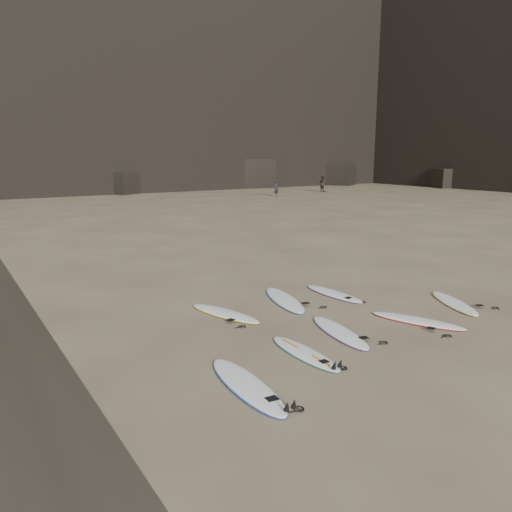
{
  "coord_description": "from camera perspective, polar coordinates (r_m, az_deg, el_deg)",
  "views": [
    {
      "loc": [
        -8.98,
        -8.56,
        4.33
      ],
      "look_at": [
        -1.61,
        2.95,
        1.5
      ],
      "focal_mm": 35.0,
      "sensor_mm": 36.0,
      "label": 1
    }
  ],
  "objects": [
    {
      "name": "surfboard_5",
      "position": [
        13.72,
        -3.59,
        -6.53
      ],
      "size": [
        1.27,
        2.54,
        0.09
      ],
      "primitive_type": "ellipsoid",
      "rotation": [
        0.0,
        0.0,
        0.29
      ],
      "color": "white",
      "rests_on": "ground"
    },
    {
      "name": "surfboard_6",
      "position": [
        14.94,
        3.25,
        -4.97
      ],
      "size": [
        1.41,
        2.86,
        0.1
      ],
      "primitive_type": "ellipsoid",
      "rotation": [
        0.0,
        0.0,
        -0.28
      ],
      "color": "white",
      "rests_on": "ground"
    },
    {
      "name": "ground",
      "position": [
        13.14,
        13.07,
        -7.86
      ],
      "size": [
        240.0,
        240.0,
        0.0
      ],
      "primitive_type": "plane",
      "color": "#897559",
      "rests_on": "ground"
    },
    {
      "name": "person_a",
      "position": [
        50.9,
        2.36,
        7.76
      ],
      "size": [
        0.71,
        0.57,
        1.68
      ],
      "primitive_type": "imported",
      "rotation": [
        0.0,
        0.0,
        0.31
      ],
      "color": "black",
      "rests_on": "ground"
    },
    {
      "name": "surfboard_3",
      "position": [
        13.78,
        17.98,
        -7.03
      ],
      "size": [
        1.48,
        2.49,
        0.09
      ],
      "primitive_type": "ellipsoid",
      "rotation": [
        0.0,
        0.0,
        0.39
      ],
      "color": "white",
      "rests_on": "ground"
    },
    {
      "name": "surfboard_7",
      "position": [
        15.74,
        8.87,
        -4.25
      ],
      "size": [
        0.65,
        2.44,
        0.09
      ],
      "primitive_type": "ellipsoid",
      "rotation": [
        0.0,
        0.0,
        0.03
      ],
      "color": "white",
      "rests_on": "ground"
    },
    {
      "name": "surfboard_4",
      "position": [
        15.71,
        21.7,
        -5.0
      ],
      "size": [
        1.61,
        2.45,
        0.09
      ],
      "primitive_type": "ellipsoid",
      "rotation": [
        0.0,
        0.0,
        -0.46
      ],
      "color": "white",
      "rests_on": "ground"
    },
    {
      "name": "headland",
      "position": [
        68.15,
        -3.08,
        25.86
      ],
      "size": [
        170.0,
        101.0,
        63.47
      ],
      "color": "black",
      "rests_on": "ground"
    },
    {
      "name": "person_b",
      "position": [
        57.58,
        7.63,
        8.2
      ],
      "size": [
        0.8,
        0.98,
        1.85
      ],
      "primitive_type": "imported",
      "rotation": [
        0.0,
        0.0,
        1.7
      ],
      "color": "#2B1E20",
      "rests_on": "ground"
    },
    {
      "name": "surfboard_2",
      "position": [
        12.49,
        9.52,
        -8.54
      ],
      "size": [
        1.12,
        2.56,
        0.09
      ],
      "primitive_type": "ellipsoid",
      "rotation": [
        0.0,
        0.0,
        -0.22
      ],
      "color": "white",
      "rests_on": "ground"
    },
    {
      "name": "surfboard_1",
      "position": [
        11.17,
        5.56,
        -10.95
      ],
      "size": [
        0.59,
        2.31,
        0.08
      ],
      "primitive_type": "ellipsoid",
      "rotation": [
        0.0,
        0.0,
        -0.02
      ],
      "color": "white",
      "rests_on": "ground"
    },
    {
      "name": "surfboard_0",
      "position": [
        9.7,
        -1.07,
        -14.5
      ],
      "size": [
        0.85,
        2.77,
        0.1
      ],
      "primitive_type": "ellipsoid",
      "rotation": [
        0.0,
        0.0,
        -0.07
      ],
      "color": "white",
      "rests_on": "ground"
    }
  ]
}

